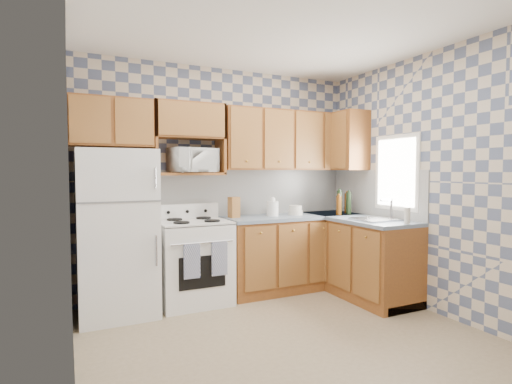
% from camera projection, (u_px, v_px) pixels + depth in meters
% --- Properties ---
extents(floor, '(3.40, 3.40, 0.00)m').
position_uv_depth(floor, '(287.00, 338.00, 3.50)').
color(floor, '#816E50').
rests_on(floor, ground).
extents(back_wall, '(3.40, 0.02, 2.70)m').
position_uv_depth(back_wall, '(223.00, 181.00, 4.87)').
color(back_wall, slate).
rests_on(back_wall, ground).
extents(right_wall, '(0.02, 3.20, 2.70)m').
position_uv_depth(right_wall, '(430.00, 182.00, 4.16)').
color(right_wall, slate).
rests_on(right_wall, ground).
extents(backsplash_back, '(2.60, 0.02, 0.56)m').
position_uv_depth(backsplash_back, '(253.00, 192.00, 5.04)').
color(backsplash_back, white).
rests_on(backsplash_back, back_wall).
extents(backsplash_right, '(0.02, 1.60, 0.56)m').
position_uv_depth(backsplash_right, '(375.00, 193.00, 4.88)').
color(backsplash_right, white).
rests_on(backsplash_right, right_wall).
extents(refrigerator, '(0.75, 0.70, 1.68)m').
position_uv_depth(refrigerator, '(117.00, 233.00, 4.04)').
color(refrigerator, white).
rests_on(refrigerator, floor).
extents(stove_body, '(0.76, 0.65, 0.90)m').
position_uv_depth(stove_body, '(193.00, 263.00, 4.42)').
color(stove_body, white).
rests_on(stove_body, floor).
extents(cooktop, '(0.76, 0.65, 0.02)m').
position_uv_depth(cooktop, '(193.00, 222.00, 4.40)').
color(cooktop, silver).
rests_on(cooktop, stove_body).
extents(backguard, '(0.76, 0.08, 0.17)m').
position_uv_depth(backguard, '(186.00, 211.00, 4.64)').
color(backguard, white).
rests_on(backguard, cooktop).
extents(dish_towel_left, '(0.17, 0.02, 0.36)m').
position_uv_depth(dish_towel_left, '(192.00, 261.00, 4.06)').
color(dish_towel_left, navy).
rests_on(dish_towel_left, stove_body).
extents(dish_towel_right, '(0.17, 0.02, 0.36)m').
position_uv_depth(dish_towel_right, '(219.00, 258.00, 4.19)').
color(dish_towel_right, navy).
rests_on(dish_towel_right, stove_body).
extents(base_cabinets_back, '(1.75, 0.60, 0.88)m').
position_uv_depth(base_cabinets_back, '(293.00, 253.00, 5.00)').
color(base_cabinets_back, brown).
rests_on(base_cabinets_back, floor).
extents(base_cabinets_right, '(0.60, 1.60, 0.88)m').
position_uv_depth(base_cabinets_right, '(355.00, 256.00, 4.80)').
color(base_cabinets_right, brown).
rests_on(base_cabinets_right, floor).
extents(countertop_back, '(1.77, 0.63, 0.04)m').
position_uv_depth(countertop_back, '(293.00, 217.00, 4.97)').
color(countertop_back, slate).
rests_on(countertop_back, base_cabinets_back).
extents(countertop_right, '(0.63, 1.60, 0.04)m').
position_uv_depth(countertop_right, '(356.00, 218.00, 4.77)').
color(countertop_right, slate).
rests_on(countertop_right, base_cabinets_right).
extents(upper_cabinets_back, '(1.75, 0.33, 0.74)m').
position_uv_depth(upper_cabinets_back, '(288.00, 141.00, 5.05)').
color(upper_cabinets_back, brown).
rests_on(upper_cabinets_back, back_wall).
extents(upper_cabinets_fridge, '(0.82, 0.33, 0.50)m').
position_uv_depth(upper_cabinets_fridge, '(111.00, 123.00, 4.14)').
color(upper_cabinets_fridge, brown).
rests_on(upper_cabinets_fridge, back_wall).
extents(upper_cabinets_right, '(0.33, 0.70, 0.74)m').
position_uv_depth(upper_cabinets_right, '(343.00, 142.00, 5.19)').
color(upper_cabinets_right, brown).
rests_on(upper_cabinets_right, right_wall).
extents(microwave_shelf, '(0.80, 0.33, 0.03)m').
position_uv_depth(microwave_shelf, '(189.00, 174.00, 4.52)').
color(microwave_shelf, brown).
rests_on(microwave_shelf, back_wall).
extents(microwave, '(0.56, 0.44, 0.28)m').
position_uv_depth(microwave, '(193.00, 160.00, 4.50)').
color(microwave, white).
rests_on(microwave, microwave_shelf).
extents(sink, '(0.48, 0.40, 0.03)m').
position_uv_depth(sink, '(376.00, 220.00, 4.46)').
color(sink, '#B7B7BC').
rests_on(sink, countertop_right).
extents(window, '(0.02, 0.66, 0.86)m').
position_uv_depth(window, '(396.00, 173.00, 4.55)').
color(window, white).
rests_on(window, right_wall).
extents(bottle_0, '(0.07, 0.07, 0.30)m').
position_uv_depth(bottle_0, '(339.00, 202.00, 5.07)').
color(bottle_0, black).
rests_on(bottle_0, countertop_back).
extents(bottle_1, '(0.07, 0.07, 0.28)m').
position_uv_depth(bottle_1, '(349.00, 203.00, 5.06)').
color(bottle_1, black).
rests_on(bottle_1, countertop_back).
extents(bottle_2, '(0.07, 0.07, 0.26)m').
position_uv_depth(bottle_2, '(347.00, 203.00, 5.17)').
color(bottle_2, '#572D0A').
rests_on(bottle_2, countertop_back).
extents(bottle_3, '(0.07, 0.07, 0.24)m').
position_uv_depth(bottle_3, '(339.00, 205.00, 4.97)').
color(bottle_3, '#572D0A').
rests_on(bottle_3, countertop_back).
extents(knife_block, '(0.13, 0.13, 0.24)m').
position_uv_depth(knife_block, '(234.00, 207.00, 4.69)').
color(knife_block, brown).
rests_on(knife_block, countertop_back).
extents(electric_kettle, '(0.14, 0.14, 0.18)m').
position_uv_depth(electric_kettle, '(273.00, 209.00, 4.86)').
color(electric_kettle, white).
rests_on(electric_kettle, countertop_back).
extents(food_containers, '(0.18, 0.18, 0.12)m').
position_uv_depth(food_containers, '(295.00, 210.00, 4.98)').
color(food_containers, beige).
rests_on(food_containers, countertop_back).
extents(soap_bottle, '(0.06, 0.06, 0.17)m').
position_uv_depth(soap_bottle, '(407.00, 216.00, 4.13)').
color(soap_bottle, beige).
rests_on(soap_bottle, countertop_right).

